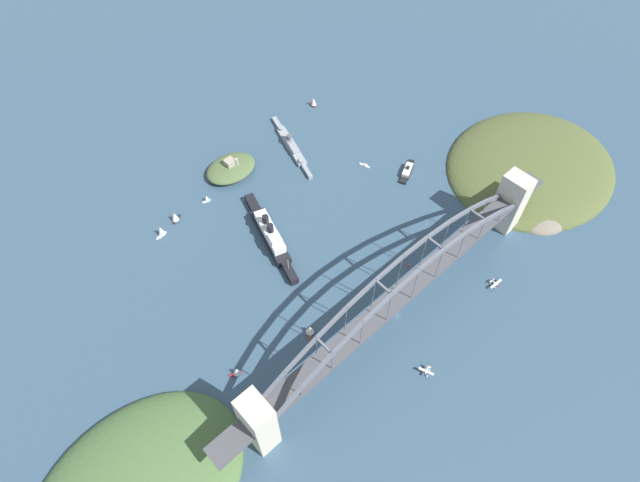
% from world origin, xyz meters
% --- Properties ---
extents(ground_plane, '(1400.00, 1400.00, 0.00)m').
position_xyz_m(ground_plane, '(0.00, 0.00, 0.00)').
color(ground_plane, '#334C60').
extents(harbor_arch_bridge, '(304.75, 19.87, 65.76)m').
position_xyz_m(harbor_arch_bridge, '(0.00, 0.00, 29.06)').
color(harbor_arch_bridge, beige).
rests_on(harbor_arch_bridge, ground).
extents(headland_east_shore, '(157.37, 135.55, 25.98)m').
position_xyz_m(headland_east_shore, '(191.08, 17.42, 0.00)').
color(headland_east_shore, '#4C562D').
rests_on(headland_east_shore, ground).
extents(ocean_liner, '(33.18, 90.91, 19.73)m').
position_xyz_m(ocean_liner, '(-22.79, 112.24, 5.90)').
color(ocean_liner, black).
rests_on(ocean_liner, ground).
extents(naval_cruiser, '(30.16, 82.69, 16.25)m').
position_xyz_m(naval_cruiser, '(56.58, 179.77, 2.68)').
color(naval_cruiser, gray).
rests_on(naval_cruiser, ground).
extents(harbor_ferry_steamer, '(28.81, 17.62, 7.23)m').
position_xyz_m(harbor_ferry_steamer, '(109.27, 88.02, 2.13)').
color(harbor_ferry_steamer, black).
rests_on(harbor_ferry_steamer, ground).
extents(fort_island_mid_harbor, '(44.64, 33.76, 15.07)m').
position_xyz_m(fort_island_mid_harbor, '(-1.64, 191.09, 4.99)').
color(fort_island_mid_harbor, '#4C6038').
rests_on(fort_island_mid_harbor, ground).
extents(seaplane_taxiing_near_bridge, '(7.51, 10.01, 5.20)m').
position_xyz_m(seaplane_taxiing_near_bridge, '(-17.90, -40.61, 2.23)').
color(seaplane_taxiing_near_bridge, '#B7B7B2').
rests_on(seaplane_taxiing_near_bridge, ground).
extents(seaplane_second_in_formation, '(11.59, 6.98, 4.81)m').
position_xyz_m(seaplane_second_in_formation, '(70.07, -31.25, 1.98)').
color(seaplane_second_in_formation, '#B7B7B2').
rests_on(seaplane_second_in_formation, ground).
extents(small_boat_0, '(7.17, 4.75, 7.43)m').
position_xyz_m(small_boat_0, '(-36.41, 177.72, 3.45)').
color(small_boat_0, silver).
rests_on(small_boat_0, ground).
extents(small_boat_1, '(9.81, 6.06, 11.45)m').
position_xyz_m(small_boat_1, '(-82.60, 172.59, 5.26)').
color(small_boat_1, silver).
rests_on(small_boat_1, ground).
extents(small_boat_2, '(4.22, 10.12, 2.09)m').
position_xyz_m(small_boat_2, '(88.32, 118.49, 0.74)').
color(small_boat_2, silver).
rests_on(small_boat_2, ground).
extents(small_boat_3, '(9.77, 7.53, 10.89)m').
position_xyz_m(small_boat_3, '(-66.75, 177.69, 5.04)').
color(small_boat_3, black).
rests_on(small_boat_3, ground).
extents(small_boat_4, '(6.15, 9.10, 10.39)m').
position_xyz_m(small_boat_4, '(110.99, 209.85, 4.88)').
color(small_boat_4, '#B2231E').
rests_on(small_boat_4, ground).
extents(small_boat_5, '(9.42, 9.02, 9.50)m').
position_xyz_m(small_boat_5, '(-54.12, 31.70, 4.39)').
color(small_boat_5, brown).
rests_on(small_boat_5, ground).
extents(small_boat_6, '(8.22, 6.31, 8.76)m').
position_xyz_m(small_boat_6, '(-108.51, 41.64, 4.16)').
color(small_boat_6, '#B2231E').
rests_on(small_boat_6, ground).
extents(channel_marker_buoy, '(2.20, 2.20, 2.75)m').
position_xyz_m(channel_marker_buoy, '(36.77, 22.00, 1.12)').
color(channel_marker_buoy, red).
rests_on(channel_marker_buoy, ground).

